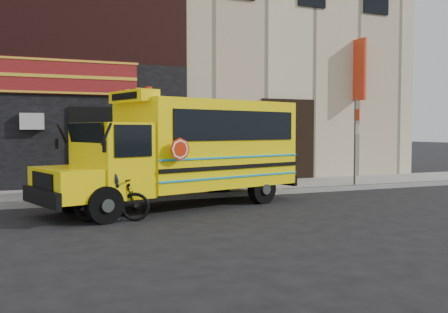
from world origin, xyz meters
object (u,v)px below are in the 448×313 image
Objects in this scene: school_bus at (188,148)px; bicycle at (112,199)px; sign_pole at (355,139)px; cyclist at (115,183)px.

bicycle is at bearing -145.06° from school_bus.
sign_pole is (6.35, 1.40, 0.18)m from school_bus.
sign_pole is at bearing 12.42° from school_bus.
sign_pole is at bearing -61.68° from cyclist.
sign_pole is 9.16m from bicycle.
sign_pole reaches higher than bicycle.
cyclist is at bearing -38.46° from bicycle.
school_bus reaches higher than bicycle.
bicycle is (-2.24, -1.56, -1.02)m from school_bus.
cyclist is at bearing -144.98° from school_bus.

